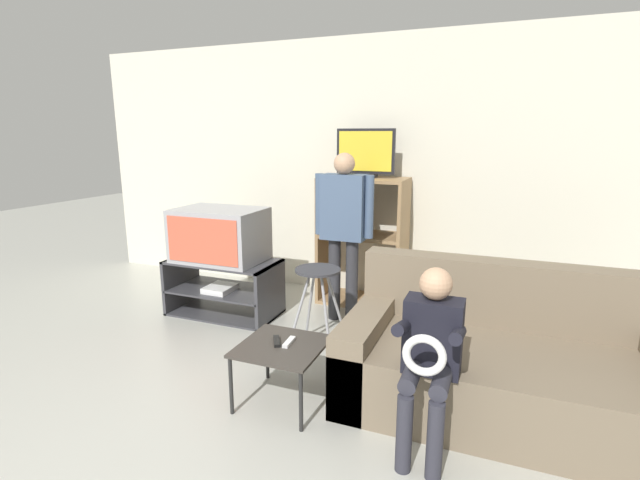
# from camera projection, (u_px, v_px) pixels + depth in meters

# --- Properties ---
(wall_back) EXTENTS (6.40, 0.06, 2.60)m
(wall_back) POSITION_uv_depth(u_px,v_px,m) (363.00, 170.00, 4.73)
(wall_back) COLOR silver
(wall_back) RESTS_ON ground_plane
(tv_stand) EXTENTS (1.01, 0.54, 0.52)m
(tv_stand) POSITION_uv_depth(u_px,v_px,m) (224.00, 288.00, 4.34)
(tv_stand) COLOR #38383D
(tv_stand) RESTS_ON ground_plane
(television_main) EXTENTS (0.79, 0.56, 0.48)m
(television_main) POSITION_uv_depth(u_px,v_px,m) (220.00, 235.00, 4.25)
(television_main) COLOR #9E9EA3
(television_main) RESTS_ON tv_stand
(media_shelf) EXTENTS (0.83, 0.47, 1.25)m
(media_shelf) POSITION_uv_depth(u_px,v_px,m) (363.00, 240.00, 4.57)
(media_shelf) COLOR #9E7A51
(media_shelf) RESTS_ON ground_plane
(television_flat) EXTENTS (0.56, 0.20, 0.46)m
(television_flat) POSITION_uv_depth(u_px,v_px,m) (365.00, 155.00, 4.38)
(television_flat) COLOR black
(television_flat) RESTS_ON media_shelf
(folding_stool) EXTENTS (0.39, 0.40, 0.66)m
(folding_stool) POSITION_uv_depth(u_px,v_px,m) (318.00, 284.00, 3.57)
(folding_stool) COLOR #99999E
(folding_stool) RESTS_ON ground_plane
(snack_table) EXTENTS (0.51, 0.51, 0.39)m
(snack_table) POSITION_uv_depth(u_px,v_px,m) (282.00, 351.00, 2.86)
(snack_table) COLOR #38332D
(snack_table) RESTS_ON ground_plane
(remote_control_black) EXTENTS (0.10, 0.14, 0.02)m
(remote_control_black) POSITION_uv_depth(u_px,v_px,m) (277.00, 341.00, 2.88)
(remote_control_black) COLOR black
(remote_control_black) RESTS_ON snack_table
(remote_control_white) EXTENTS (0.05, 0.15, 0.02)m
(remote_control_white) POSITION_uv_depth(u_px,v_px,m) (289.00, 342.00, 2.87)
(remote_control_white) COLOR silver
(remote_control_white) RESTS_ON snack_table
(couch) EXTENTS (1.91, 0.97, 0.85)m
(couch) POSITION_uv_depth(u_px,v_px,m) (503.00, 365.00, 2.83)
(couch) COLOR #756651
(couch) RESTS_ON ground_plane
(person_standing_adult) EXTENTS (0.53, 0.20, 1.51)m
(person_standing_adult) POSITION_uv_depth(u_px,v_px,m) (344.00, 222.00, 4.05)
(person_standing_adult) COLOR #2D2D33
(person_standing_adult) RESTS_ON ground_plane
(person_seated_child) EXTENTS (0.33, 0.43, 0.99)m
(person_seated_child) POSITION_uv_depth(u_px,v_px,m) (430.00, 348.00, 2.39)
(person_seated_child) COLOR #2D2D38
(person_seated_child) RESTS_ON ground_plane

